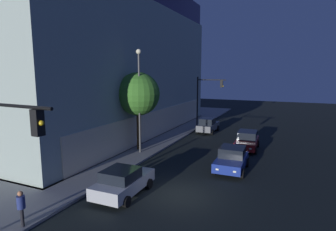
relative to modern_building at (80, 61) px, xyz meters
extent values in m
plane|color=black|center=(-13.03, -18.60, -8.63)|extent=(120.00, 120.00, 0.00)
cube|color=#4C4C51|center=(0.00, 0.04, -8.56)|extent=(32.16, 21.95, 0.15)
cube|color=beige|center=(0.00, -10.53, -7.05)|extent=(28.58, 0.60, 2.87)
cube|color=#9DAEA3|center=(0.00, 0.04, -1.31)|extent=(31.76, 21.55, 14.34)
cylinder|color=black|center=(-20.78, -14.87, -2.64)|extent=(0.29, 4.76, 0.12)
cube|color=black|center=(-20.84, -16.53, -3.14)|extent=(0.33, 0.33, 0.90)
sphere|color=yellow|center=(-20.84, -16.71, -3.14)|extent=(0.18, 0.18, 0.18)
cylinder|color=black|center=(7.60, -12.88, -5.25)|extent=(0.18, 0.18, 6.47)
cylinder|color=black|center=(7.71, -14.72, -2.40)|extent=(0.34, 3.69, 0.12)
cube|color=black|center=(7.79, -16.01, -2.90)|extent=(0.34, 0.34, 0.90)
sphere|color=yellow|center=(7.80, -16.19, -3.18)|extent=(0.18, 0.18, 0.18)
cylinder|color=#494949|center=(-6.60, -12.22, -4.18)|extent=(0.16, 0.16, 8.60)
sphere|color=#F9EFC6|center=(-6.60, -12.22, 0.27)|extent=(0.44, 0.44, 0.44)
cylinder|color=#53391E|center=(-5.76, -11.62, -6.71)|extent=(0.40, 0.40, 3.54)
sphere|color=#397526|center=(-5.76, -11.62, -3.38)|extent=(3.90, 3.90, 3.90)
cylinder|color=black|center=(-19.31, -13.32, -8.06)|extent=(0.14, 0.14, 0.85)
cylinder|color=black|center=(-19.22, -13.17, -8.06)|extent=(0.14, 0.14, 0.85)
cylinder|color=navy|center=(-19.27, -13.24, -7.33)|extent=(0.36, 0.36, 0.60)
sphere|color=#C77E52|center=(-19.27, -13.24, -6.92)|extent=(0.24, 0.24, 0.24)
cube|color=#B7BABF|center=(-14.24, -15.48, -7.97)|extent=(4.28, 2.04, 0.71)
cube|color=black|center=(-14.56, -15.49, -7.30)|extent=(1.97, 1.81, 0.61)
cube|color=#F9F4CC|center=(-12.17, -14.86, -7.97)|extent=(0.12, 0.20, 0.12)
cube|color=#F9F4CC|center=(-12.16, -16.05, -7.97)|extent=(0.12, 0.20, 0.12)
cylinder|color=black|center=(-12.94, -14.47, -8.32)|extent=(0.62, 0.25, 0.62)
cylinder|color=black|center=(-12.91, -16.46, -8.32)|extent=(0.62, 0.25, 0.62)
cylinder|color=black|center=(-15.57, -14.51, -8.32)|extent=(0.62, 0.25, 0.62)
cylinder|color=black|center=(-15.55, -16.49, -8.32)|extent=(0.62, 0.25, 0.62)
cube|color=navy|center=(-7.58, -20.48, -7.96)|extent=(4.17, 2.02, 0.65)
cube|color=black|center=(-7.27, -20.48, -7.29)|extent=(1.96, 1.78, 0.70)
cube|color=#F9F4CC|center=(-9.59, -21.10, -7.96)|extent=(0.12, 0.20, 0.12)
cube|color=#F9F4CC|center=(-9.61, -19.93, -7.96)|extent=(0.12, 0.20, 0.12)
cylinder|color=black|center=(-8.84, -21.48, -8.28)|extent=(0.70, 0.25, 0.70)
cylinder|color=black|center=(-8.88, -19.53, -8.28)|extent=(0.70, 0.25, 0.70)
cylinder|color=black|center=(-6.28, -21.43, -8.28)|extent=(0.70, 0.25, 0.70)
cylinder|color=black|center=(-6.32, -19.49, -8.28)|extent=(0.70, 0.25, 0.70)
cube|color=maroon|center=(-1.36, -20.68, -7.97)|extent=(4.24, 1.96, 0.68)
cube|color=black|center=(-1.05, -20.67, -7.28)|extent=(2.24, 1.72, 0.69)
cube|color=#F9F4CC|center=(-3.38, -21.29, -7.97)|extent=(0.13, 0.20, 0.12)
cube|color=#F9F4CC|center=(-3.42, -20.19, -7.97)|extent=(0.13, 0.20, 0.12)
cylinder|color=black|center=(-2.63, -21.64, -8.31)|extent=(0.66, 0.26, 0.65)
cylinder|color=black|center=(-2.68, -19.80, -8.31)|extent=(0.66, 0.26, 0.65)
cylinder|color=black|center=(-0.03, -21.56, -8.31)|extent=(0.66, 0.26, 0.65)
cylinder|color=black|center=(-0.09, -19.72, -8.31)|extent=(0.66, 0.26, 0.65)
cube|color=slate|center=(4.72, -15.22, -7.94)|extent=(4.17, 1.78, 0.73)
cube|color=black|center=(4.41, -15.22, -7.23)|extent=(1.99, 1.59, 0.69)
cube|color=#F9F4CC|center=(6.75, -14.71, -7.94)|extent=(0.12, 0.20, 0.12)
cube|color=#F9F4CC|center=(6.74, -15.76, -7.94)|extent=(0.12, 0.20, 0.12)
cylinder|color=black|center=(6.01, -14.36, -8.31)|extent=(0.65, 0.24, 0.65)
cylinder|color=black|center=(6.00, -16.11, -8.31)|extent=(0.65, 0.24, 0.65)
cylinder|color=black|center=(3.44, -14.34, -8.31)|extent=(0.65, 0.24, 0.65)
cylinder|color=black|center=(3.42, -16.09, -8.31)|extent=(0.65, 0.24, 0.65)
camera|label=1|loc=(-27.30, -24.18, -1.51)|focal=29.48mm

